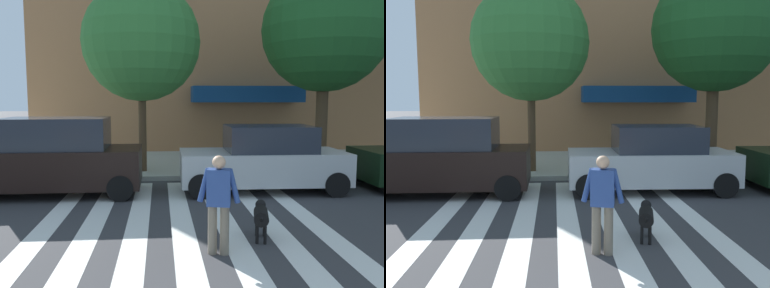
% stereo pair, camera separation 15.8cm
% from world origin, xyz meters
% --- Properties ---
extents(ground_plane, '(160.00, 160.00, 0.00)m').
position_xyz_m(ground_plane, '(0.00, 5.67, 0.00)').
color(ground_plane, '#353538').
extents(sidewalk_far, '(80.00, 6.00, 0.15)m').
position_xyz_m(sidewalk_far, '(0.00, 14.33, 0.07)').
color(sidewalk_far, '#ADB1A3').
rests_on(sidewalk_far, ground_plane).
extents(crosswalk_stripes, '(5.85, 10.73, 0.01)m').
position_xyz_m(crosswalk_stripes, '(-0.15, 5.67, 0.00)').
color(crosswalk_stripes, silver).
rests_on(crosswalk_stripes, ground_plane).
extents(parked_car_behind_first, '(4.83, 1.99, 2.05)m').
position_xyz_m(parked_car_behind_first, '(-3.47, 9.81, 0.98)').
color(parked_car_behind_first, black).
rests_on(parked_car_behind_first, ground_plane).
extents(parked_car_third_in_line, '(4.53, 1.98, 1.82)m').
position_xyz_m(parked_car_third_in_line, '(2.27, 9.81, 0.87)').
color(parked_car_third_in_line, '#B0B3B3').
rests_on(parked_car_third_in_line, ground_plane).
extents(street_tree_nearest, '(3.83, 3.83, 6.15)m').
position_xyz_m(street_tree_nearest, '(-1.16, 12.33, 4.37)').
color(street_tree_nearest, '#4C3823').
rests_on(street_tree_nearest, sidewalk_far).
extents(street_tree_middle, '(4.25, 4.25, 6.87)m').
position_xyz_m(street_tree_middle, '(5.01, 12.54, 4.88)').
color(street_tree_middle, '#4C3823').
rests_on(street_tree_middle, sidewalk_far).
extents(pedestrian_dog_walker, '(0.71, 0.32, 1.64)m').
position_xyz_m(pedestrian_dog_walker, '(0.35, 5.36, 0.93)').
color(pedestrian_dog_walker, '#6B6051').
rests_on(pedestrian_dog_walker, ground_plane).
extents(dog_on_leash, '(0.39, 0.99, 0.65)m').
position_xyz_m(dog_on_leash, '(1.23, 6.01, 0.44)').
color(dog_on_leash, black).
rests_on(dog_on_leash, ground_plane).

